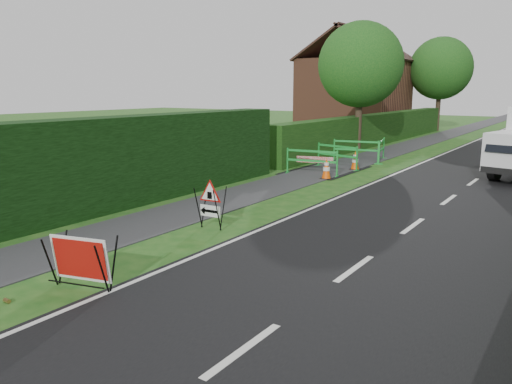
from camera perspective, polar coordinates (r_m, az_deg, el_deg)
The scene contains 17 objects.
ground at distance 9.78m, azimuth -4.91°, elevation -7.64°, with size 120.00×120.00×0.00m, color #1A4F16.
footpath at distance 43.19m, azimuth 22.30°, elevation 6.50°, with size 2.00×90.00×0.02m, color #2D2D30.
hedge_west_near at distance 13.38m, azimuth -21.85°, elevation -3.15°, with size 1.10×18.00×2.50m, color black.
hedge_west_far at distance 31.27m, azimuth 13.65°, elevation 5.39°, with size 1.00×24.00×1.80m, color #14380F.
house_west at distance 40.39m, azimuth 11.18°, elevation 10.95°, with size 7.50×7.40×7.88m.
tree_nw at distance 27.27m, azimuth 11.87°, elevation 14.04°, with size 4.40×4.40×6.70m.
tree_fw at distance 42.49m, azimuth 20.36°, elevation 13.09°, with size 4.80×4.80×7.24m.
red_rect_sign at distance 8.64m, azimuth -19.43°, elevation -7.32°, with size 1.17×0.88×0.89m.
triangle_sign at distance 11.63m, azimuth -5.39°, elevation -0.98°, with size 0.72×0.72×1.00m.
traffic_cone_3 at distance 18.42m, azimuth 8.05°, elevation 2.68°, with size 0.38×0.38×0.79m.
traffic_cone_4 at distance 20.78m, azimuth 11.27°, elevation 3.58°, with size 0.38×0.38×0.79m.
ped_barrier_0 at distance 19.19m, azimuth 6.40°, elevation 3.79°, with size 2.09×0.65×1.00m.
ped_barrier_1 at distance 20.98m, azimuth 9.26°, elevation 4.38°, with size 2.08×0.82×1.00m.
ped_barrier_2 at distance 23.08m, azimuth 11.36°, elevation 4.96°, with size 2.09×0.77×1.00m.
ped_barrier_3 at distance 23.49m, azimuth 14.16°, elevation 4.94°, with size 0.85×2.08×1.00m.
redwhite_plank at distance 20.35m, azimuth 6.70°, elevation 2.44°, with size 1.50×0.04×0.25m, color red.
litter_can at distance 8.75m, azimuth -26.56°, elevation -11.25°, with size 0.07×0.07×0.12m, color #BF7F4C.
Camera 1 is at (5.84, -7.16, 3.22)m, focal length 35.00 mm.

